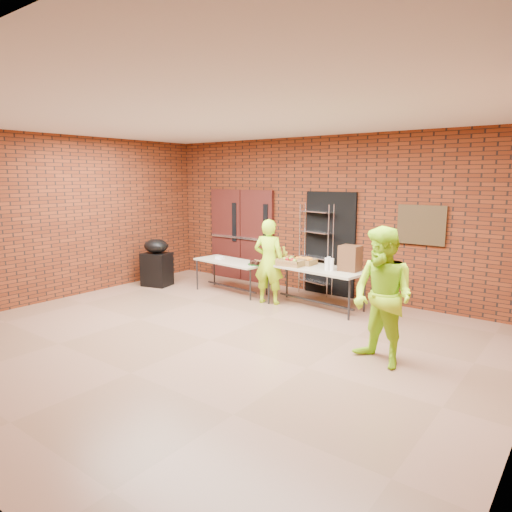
{
  "coord_description": "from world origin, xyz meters",
  "views": [
    {
      "loc": [
        4.43,
        -4.72,
        2.38
      ],
      "look_at": [
        -0.22,
        1.4,
        1.05
      ],
      "focal_mm": 32.0,
      "sensor_mm": 36.0,
      "label": 1
    }
  ],
  "objects_px": {
    "covered_grill": "(157,262)",
    "volunteer_man": "(383,297)",
    "table_right": "(316,271)",
    "volunteer_woman": "(269,262)",
    "coffee_dispenser": "(350,258)",
    "table_left": "(231,263)",
    "wire_rack": "(316,250)"
  },
  "relations": [
    {
      "from": "table_left",
      "to": "table_right",
      "type": "height_order",
      "value": "table_right"
    },
    {
      "from": "volunteer_man",
      "to": "covered_grill",
      "type": "bearing_deg",
      "value": -171.35
    },
    {
      "from": "volunteer_woman",
      "to": "coffee_dispenser",
      "type": "bearing_deg",
      "value": 178.44
    },
    {
      "from": "covered_grill",
      "to": "volunteer_woman",
      "type": "distance_m",
      "value": 2.85
    },
    {
      "from": "table_right",
      "to": "volunteer_woman",
      "type": "xyz_separation_m",
      "value": [
        -0.87,
        -0.26,
        0.11
      ]
    },
    {
      "from": "covered_grill",
      "to": "volunteer_man",
      "type": "bearing_deg",
      "value": -26.03
    },
    {
      "from": "wire_rack",
      "to": "table_left",
      "type": "height_order",
      "value": "wire_rack"
    },
    {
      "from": "coffee_dispenser",
      "to": "volunteer_woman",
      "type": "relative_size",
      "value": 0.28
    },
    {
      "from": "table_right",
      "to": "coffee_dispenser",
      "type": "xyz_separation_m",
      "value": [
        0.64,
        0.07,
        0.29
      ]
    },
    {
      "from": "coffee_dispenser",
      "to": "covered_grill",
      "type": "xyz_separation_m",
      "value": [
        -4.33,
        -0.66,
        -0.47
      ]
    },
    {
      "from": "covered_grill",
      "to": "table_right",
      "type": "bearing_deg",
      "value": -5.51
    },
    {
      "from": "coffee_dispenser",
      "to": "volunteer_woman",
      "type": "xyz_separation_m",
      "value": [
        -1.51,
        -0.33,
        -0.18
      ]
    },
    {
      "from": "table_left",
      "to": "covered_grill",
      "type": "bearing_deg",
      "value": -156.16
    },
    {
      "from": "volunteer_man",
      "to": "volunteer_woman",
      "type": "bearing_deg",
      "value": 172.6
    },
    {
      "from": "table_right",
      "to": "covered_grill",
      "type": "distance_m",
      "value": 3.74
    },
    {
      "from": "wire_rack",
      "to": "volunteer_man",
      "type": "relative_size",
      "value": 1.04
    },
    {
      "from": "table_right",
      "to": "volunteer_man",
      "type": "bearing_deg",
      "value": -35.2
    },
    {
      "from": "table_right",
      "to": "coffee_dispenser",
      "type": "relative_size",
      "value": 4.35
    },
    {
      "from": "covered_grill",
      "to": "volunteer_man",
      "type": "xyz_separation_m",
      "value": [
        5.65,
        -1.15,
        0.37
      ]
    },
    {
      "from": "wire_rack",
      "to": "volunteer_woman",
      "type": "relative_size",
      "value": 1.15
    },
    {
      "from": "wire_rack",
      "to": "coffee_dispenser",
      "type": "xyz_separation_m",
      "value": [
        1.15,
        -0.83,
        0.06
      ]
    },
    {
      "from": "table_left",
      "to": "table_right",
      "type": "relative_size",
      "value": 0.87
    },
    {
      "from": "table_right",
      "to": "covered_grill",
      "type": "bearing_deg",
      "value": -164.64
    },
    {
      "from": "wire_rack",
      "to": "volunteer_man",
      "type": "bearing_deg",
      "value": -32.34
    },
    {
      "from": "table_left",
      "to": "volunteer_woman",
      "type": "xyz_separation_m",
      "value": [
        1.12,
        -0.21,
        0.2
      ]
    },
    {
      "from": "covered_grill",
      "to": "table_left",
      "type": "bearing_deg",
      "value": 3.09
    },
    {
      "from": "table_left",
      "to": "volunteer_woman",
      "type": "distance_m",
      "value": 1.16
    },
    {
      "from": "covered_grill",
      "to": "volunteer_man",
      "type": "distance_m",
      "value": 5.78
    },
    {
      "from": "coffee_dispenser",
      "to": "volunteer_man",
      "type": "distance_m",
      "value": 2.24
    },
    {
      "from": "coffee_dispenser",
      "to": "table_left",
      "type": "bearing_deg",
      "value": -177.46
    },
    {
      "from": "volunteer_man",
      "to": "table_left",
      "type": "bearing_deg",
      "value": 177.0
    },
    {
      "from": "covered_grill",
      "to": "volunteer_man",
      "type": "relative_size",
      "value": 0.59
    }
  ]
}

